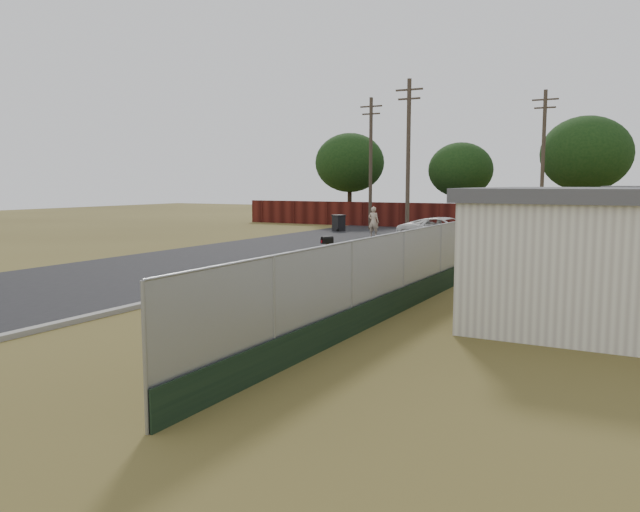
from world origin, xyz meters
The scene contains 12 objects.
ground centered at (0.00, 0.00, 0.00)m, with size 120.00×120.00×0.00m, color olive.
street centered at (-6.76, 8.05, 0.02)m, with size 15.10×60.00×0.12m.
chainlink_fence centered at (3.12, 1.03, 0.80)m, with size 0.10×27.06×2.02m.
privacy_fence centered at (-6.00, 25.00, 0.90)m, with size 30.00×0.12×1.80m, color #4E1610.
utility_poles centered at (-3.67, 20.67, 4.69)m, with size 12.60×8.24×9.00m.
horizon_trees centered at (0.84, 23.56, 4.63)m, with size 33.32×31.94×7.78m.
fire_hydrant centered at (2.70, -7.60, 0.42)m, with size 0.40×0.39×0.90m.
mailbox centered at (-2.21, 2.89, 0.97)m, with size 0.36×0.52×1.23m.
pickup_truck centered at (-0.97, 13.84, 0.72)m, with size 2.38×5.16×1.43m, color silver.
pedestrian centered at (-6.36, 16.61, 0.90)m, with size 0.66×0.43×1.81m, color #C6AF91.
trash_bin centered at (-10.15, 19.43, 0.57)m, with size 0.95×1.01×1.10m.
scattered_litter centered at (-0.03, -2.08, 0.04)m, with size 2.94×11.31×0.07m.
Camera 1 is at (8.73, -17.67, 3.21)m, focal length 35.00 mm.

